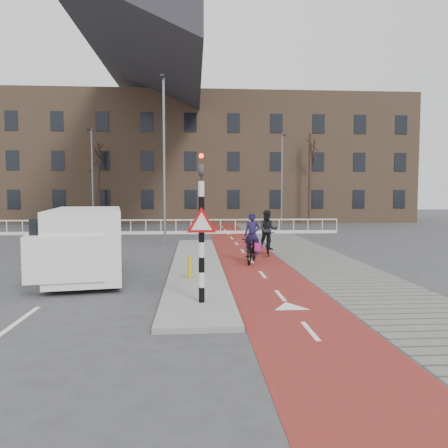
{
  "coord_description": "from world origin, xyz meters",
  "views": [
    {
      "loc": [
        -0.77,
        -12.28,
        2.71
      ],
      "look_at": [
        0.41,
        5.0,
        1.5
      ],
      "focal_mm": 35.0,
      "sensor_mm": 36.0,
      "label": 1
    }
  ],
  "objects": [
    {
      "name": "curb_island",
      "position": [
        -0.7,
        4.0,
        0.06
      ],
      "size": [
        1.8,
        16.0,
        0.12
      ],
      "primitive_type": "cube",
      "color": "gray",
      "rests_on": "ground"
    },
    {
      "name": "streetlight_right",
      "position": [
        6.24,
        22.38,
        3.7
      ],
      "size": [
        0.12,
        0.12,
        7.4
      ],
      "primitive_type": "cylinder",
      "color": "slate",
      "rests_on": "ground"
    },
    {
      "name": "ground",
      "position": [
        0.0,
        0.0,
        0.0
      ],
      "size": [
        120.0,
        120.0,
        0.0
      ],
      "primitive_type": "plane",
      "color": "#38383A",
      "rests_on": "ground"
    },
    {
      "name": "railing",
      "position": [
        -5.0,
        17.0,
        0.31
      ],
      "size": [
        28.0,
        0.1,
        0.99
      ],
      "color": "silver",
      "rests_on": "ground"
    },
    {
      "name": "van",
      "position": [
        -4.21,
        1.9,
        1.17
      ],
      "size": [
        2.94,
        5.46,
        2.22
      ],
      "rotation": [
        0.0,
        0.0,
        0.18
      ],
      "color": "white",
      "rests_on": "ground"
    },
    {
      "name": "bike_lane",
      "position": [
        1.5,
        10.0,
        0.01
      ],
      "size": [
        2.5,
        60.0,
        0.01
      ],
      "primitive_type": "cube",
      "color": "maroon",
      "rests_on": "ground"
    },
    {
      "name": "bollard",
      "position": [
        -0.91,
        0.96,
        0.47
      ],
      "size": [
        0.12,
        0.12,
        0.69
      ],
      "primitive_type": "cylinder",
      "color": "gold",
      "rests_on": "curb_island"
    },
    {
      "name": "streetlight_near",
      "position": [
        -2.31,
        10.68,
        4.31
      ],
      "size": [
        0.12,
        0.12,
        8.62
      ],
      "primitive_type": "cylinder",
      "color": "slate",
      "rests_on": "ground"
    },
    {
      "name": "cyclist_far",
      "position": [
        2.45,
        6.6,
        0.83
      ],
      "size": [
        0.92,
        1.9,
        1.98
      ],
      "rotation": [
        0.0,
        0.0,
        -0.13
      ],
      "color": "black",
      "rests_on": "bike_lane"
    },
    {
      "name": "sidewalk",
      "position": [
        4.3,
        10.0,
        0.01
      ],
      "size": [
        3.0,
        60.0,
        0.01
      ],
      "primitive_type": "cube",
      "color": "slate",
      "rests_on": "ground"
    },
    {
      "name": "cyclist_near",
      "position": [
        1.48,
        4.51,
        0.66
      ],
      "size": [
        1.15,
        1.98,
        1.95
      ],
      "rotation": [
        0.0,
        0.0,
        -0.28
      ],
      "color": "black",
      "rests_on": "bike_lane"
    },
    {
      "name": "tree_right",
      "position": [
        9.41,
        25.65,
        3.96
      ],
      "size": [
        0.26,
        0.26,
        7.92
      ],
      "primitive_type": "cylinder",
      "color": "black",
      "rests_on": "ground"
    },
    {
      "name": "tree_mid",
      "position": [
        -8.85,
        25.42,
        3.49
      ],
      "size": [
        0.23,
        0.23,
        6.98
      ],
      "primitive_type": "cylinder",
      "color": "black",
      "rests_on": "ground"
    },
    {
      "name": "townhouse_row",
      "position": [
        -3.0,
        32.0,
        7.81
      ],
      "size": [
        46.0,
        10.0,
        15.9
      ],
      "color": "#7F6047",
      "rests_on": "ground"
    },
    {
      "name": "streetlight_left",
      "position": [
        -8.33,
        20.95,
        3.73
      ],
      "size": [
        0.12,
        0.12,
        7.46
      ],
      "primitive_type": "cylinder",
      "color": "slate",
      "rests_on": "ground"
    },
    {
      "name": "traffic_signal",
      "position": [
        -0.6,
        -2.02,
        1.99
      ],
      "size": [
        0.8,
        0.8,
        3.68
      ],
      "color": "black",
      "rests_on": "curb_island"
    }
  ]
}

